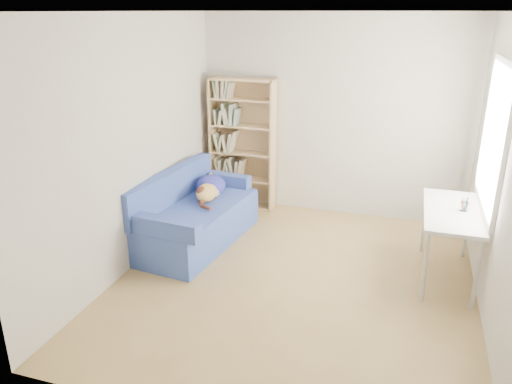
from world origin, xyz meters
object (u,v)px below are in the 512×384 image
sofa (195,215)px  bookshelf (243,149)px  desk (452,217)px  pen_cup (464,205)px

sofa → bookshelf: size_ratio=1.02×
sofa → bookshelf: (0.17, 1.28, 0.49)m
bookshelf → desk: 2.95m
desk → bookshelf: bearing=153.8°
sofa → desk: sofa is taller
sofa → desk: (2.82, -0.02, 0.35)m
desk → sofa: bearing=179.6°
bookshelf → pen_cup: bookshelf is taller
bookshelf → desk: (2.65, -1.30, -0.15)m
sofa → bookshelf: 1.38m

